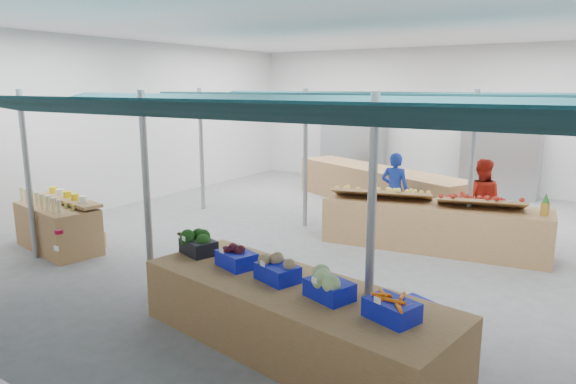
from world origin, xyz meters
name	(u,v)px	position (x,y,z in m)	size (l,w,h in m)	color
floor	(334,238)	(0.00, 0.00, 0.00)	(13.00, 13.00, 0.00)	slate
hall	(367,105)	(0.00, 1.44, 2.65)	(13.00, 13.00, 13.00)	silver
pole_grid	(328,164)	(0.75, -1.75, 1.81)	(10.00, 4.60, 3.00)	gray
awnings	(328,103)	(0.75, -1.75, 2.78)	(9.50, 7.08, 0.30)	black
back_shelving_left	(352,151)	(-2.50, 6.00, 1.00)	(2.00, 0.50, 2.00)	#B23F33
back_shelving_right	(500,162)	(2.00, 6.00, 1.00)	(2.00, 0.50, 2.00)	#B23F33
bottle_shelf	(60,225)	(-4.06, -3.44, 0.46)	(2.04, 1.44, 1.13)	brown
veg_counter	(291,316)	(1.64, -4.25, 0.39)	(3.99, 1.33, 0.77)	brown
fruit_counter	(433,226)	(1.89, 0.38, 0.44)	(4.12, 0.98, 0.88)	brown
far_counter	(378,187)	(-0.43, 3.27, 0.48)	(5.36, 1.07, 0.97)	brown
crate_stack	(418,329)	(2.95, -3.62, 0.31)	(0.52, 0.37, 0.63)	#101AB4
vendor_left	(394,190)	(0.69, 1.48, 0.82)	(0.60, 0.39, 1.65)	#172E99
vendor_right	(480,200)	(2.49, 1.48, 0.82)	(0.80, 0.62, 1.65)	red
crate_broccoli	(198,243)	(-0.06, -3.97, 0.93)	(0.59, 0.49, 0.35)	black
crate_beets	(236,257)	(0.71, -4.10, 0.91)	(0.59, 0.49, 0.29)	#101AB4
crate_celeriac	(277,269)	(1.42, -4.21, 0.92)	(0.59, 0.49, 0.31)	#101AB4
crate_cabbage	(329,284)	(2.18, -4.34, 0.93)	(0.59, 0.49, 0.35)	#101AB4
crate_carrots	(392,309)	(2.95, -4.47, 0.89)	(0.59, 0.49, 0.29)	#101AB4
sparrow	(182,236)	(-0.25, -4.08, 1.02)	(0.12, 0.09, 0.11)	brown
pole_ribbon	(59,233)	(-1.63, -5.03, 1.08)	(0.12, 0.12, 0.28)	#A90B27
apple_heap_yellow	(382,191)	(0.93, 0.16, 1.05)	(2.01, 1.15, 0.27)	#997247
apple_heap_red	(481,200)	(2.73, 0.39, 1.05)	(1.63, 1.05, 0.27)	#997247
pineapple	(545,205)	(3.75, 0.52, 1.06)	(0.14, 0.14, 0.39)	#8C6019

